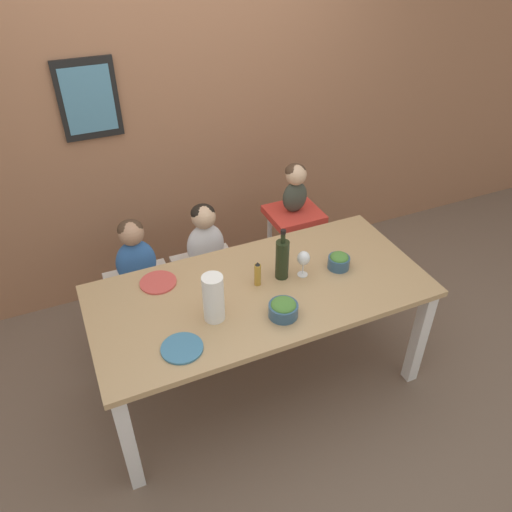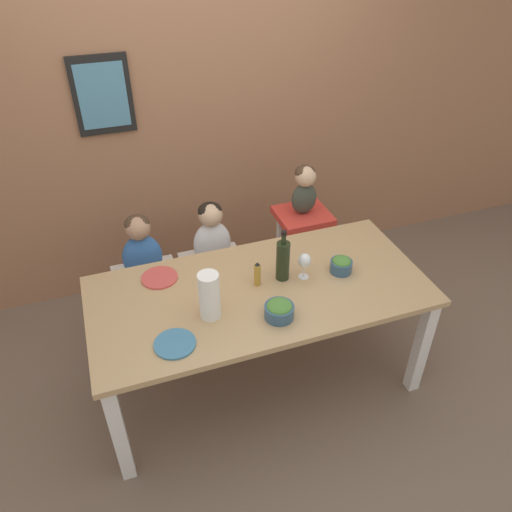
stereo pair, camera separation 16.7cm
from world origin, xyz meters
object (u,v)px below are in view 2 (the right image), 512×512
chair_right_highchair (302,232)px  person_child_center (212,233)px  chair_far_left (147,285)px  paper_towel_roll (209,296)px  chair_far_center (214,271)px  salad_bowl_small (341,265)px  person_baby_right (305,186)px  dinner_plate_front_left (175,344)px  wine_bottle (283,260)px  person_child_left (141,246)px  dinner_plate_back_left (159,278)px  salad_bowl_large (279,310)px  wine_glass_near (305,261)px

chair_right_highchair → person_child_center: (-0.66, 0.00, 0.13)m
chair_far_left → paper_towel_roll: paper_towel_roll is taller
chair_far_center → salad_bowl_small: bearing=-50.5°
person_baby_right → dinner_plate_front_left: size_ratio=1.72×
chair_right_highchair → person_child_center: bearing=179.9°
person_baby_right → wine_bottle: size_ratio=1.12×
person_child_left → wine_bottle: bearing=-42.6°
dinner_plate_front_left → dinner_plate_back_left: size_ratio=1.00×
person_baby_right → dinner_plate_front_left: person_baby_right is taller
chair_far_center → dinner_plate_back_left: (-0.42, -0.42, 0.37)m
chair_far_left → salad_bowl_large: bearing=-58.7°
chair_right_highchair → wine_glass_near: 0.80m
paper_towel_roll → chair_right_highchair: bearing=42.7°
person_child_left → chair_far_left: bearing=-90.0°
salad_bowl_large → salad_bowl_small: size_ratio=1.22×
person_child_left → dinner_plate_front_left: person_child_left is taller
person_child_center → dinner_plate_back_left: size_ratio=2.26×
person_child_center → dinner_plate_front_left: 1.06m
chair_far_center → dinner_plate_back_left: 0.70m
chair_right_highchair → salad_bowl_small: salad_bowl_small is taller
dinner_plate_back_left → person_baby_right: bearing=21.6°
person_baby_right → wine_bottle: person_baby_right is taller
chair_far_left → salad_bowl_small: 1.33m
chair_far_center → wine_glass_near: 0.91m
person_baby_right → salad_bowl_large: 1.10m
chair_far_center → dinner_plate_back_left: dinner_plate_back_left is taller
chair_far_left → salad_bowl_large: (0.57, -0.94, 0.41)m
dinner_plate_back_left → chair_right_highchair: bearing=21.5°
chair_far_left → chair_far_center: 0.47m
person_child_center → dinner_plate_front_left: (-0.44, -0.96, 0.06)m
wine_bottle → salad_bowl_large: wine_bottle is taller
wine_bottle → person_baby_right: bearing=57.4°
person_baby_right → wine_glass_near: size_ratio=2.20×
person_child_center → person_baby_right: bearing=0.0°
chair_far_left → paper_towel_roll: bearing=-73.5°
person_child_center → salad_bowl_small: person_child_center is taller
paper_towel_roll → salad_bowl_small: 0.82m
person_child_left → salad_bowl_large: size_ratio=3.01×
dinner_plate_front_left → chair_right_highchair: bearing=41.0°
wine_glass_near → salad_bowl_large: (-0.25, -0.26, -0.07)m
person_child_left → chair_right_highchair: bearing=-0.1°
person_baby_right → salad_bowl_small: 0.72m
wine_glass_near → salad_bowl_large: 0.37m
chair_right_highchair → salad_bowl_small: 0.75m
chair_right_highchair → person_child_left: 1.13m
chair_far_left → chair_far_center: (0.47, 0.00, 0.00)m
person_child_left → paper_towel_roll: size_ratio=1.75×
chair_far_left → chair_right_highchair: chair_right_highchair is taller
chair_far_center → dinner_plate_front_left: dinner_plate_front_left is taller
salad_bowl_small → dinner_plate_front_left: bearing=-166.2°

